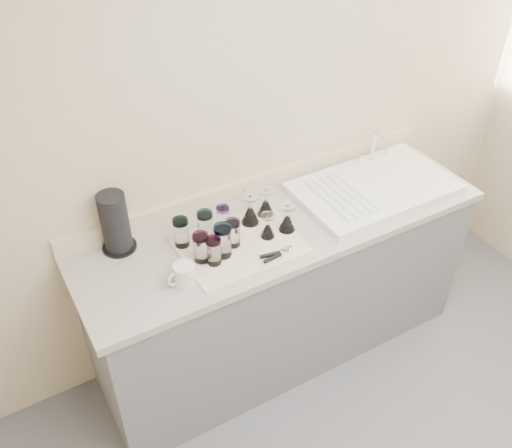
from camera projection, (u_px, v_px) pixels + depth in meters
counter_unit at (282, 288)px, 3.04m from camera, size 2.06×0.62×0.90m
sink_unit at (374, 187)px, 2.96m from camera, size 0.82×0.50×0.22m
dish_towel at (240, 244)px, 2.62m from camera, size 0.55×0.42×0.01m
tumbler_teal at (181, 232)px, 2.57m from camera, size 0.07×0.07×0.14m
tumbler_cyan at (205, 226)px, 2.61m from camera, size 0.07×0.07×0.15m
tumbler_purple at (223, 218)px, 2.67m from camera, size 0.06×0.06×0.13m
tumbler_magenta at (201, 248)px, 2.49m from camera, size 0.07×0.07×0.14m
tumbler_blue at (223, 241)px, 2.51m from camera, size 0.08×0.08×0.16m
tumbler_lavender at (233, 233)px, 2.57m from camera, size 0.07×0.07×0.14m
tumbler_extra at (214, 251)px, 2.48m from camera, size 0.07×0.07×0.13m
goblet_back_left at (250, 213)px, 2.71m from camera, size 0.09×0.09×0.16m
goblet_back_right at (266, 206)px, 2.77m from camera, size 0.08×0.08×0.15m
goblet_front_left at (268, 229)px, 2.64m from camera, size 0.07×0.07×0.12m
goblet_front_right at (287, 221)px, 2.67m from camera, size 0.08×0.08×0.14m
can_opener at (277, 254)px, 2.55m from camera, size 0.15×0.06×0.02m
white_mug at (184, 274)px, 2.40m from camera, size 0.14×0.10×0.10m
paper_towel_roll at (115, 223)px, 2.52m from camera, size 0.16×0.16×0.29m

